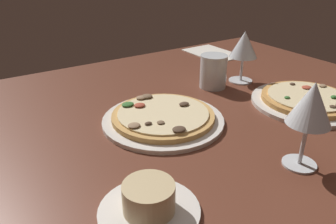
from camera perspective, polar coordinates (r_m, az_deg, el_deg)
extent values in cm
cube|color=brown|center=(77.85, 0.85, -3.56)|extent=(150.00, 110.00, 4.00)
cylinder|color=silver|center=(78.05, -0.84, -1.40)|extent=(28.67, 28.67, 1.00)
cylinder|color=tan|center=(77.55, -0.85, -0.67)|extent=(24.17, 24.17, 1.20)
cylinder|color=beige|center=(77.19, -0.85, -0.14)|extent=(21.40, 21.40, 0.40)
ellipsoid|color=#4C3828|center=(69.03, 1.91, -3.00)|extent=(3.00, 2.60, 0.72)
ellipsoid|color=brown|center=(72.05, -1.27, -1.80)|extent=(1.72, 1.67, 0.42)
ellipsoid|color=brown|center=(84.70, -3.93, 2.69)|extent=(2.96, 2.57, 0.75)
ellipsoid|color=#4C3828|center=(71.67, -3.44, -1.96)|extent=(1.69, 1.21, 0.52)
ellipsoid|color=#4C3828|center=(80.51, 2.78, 1.40)|extent=(2.61, 2.01, 0.68)
ellipsoid|color=#AD4733|center=(80.14, -4.94, 1.20)|extent=(2.74, 2.42, 0.64)
ellipsoid|color=#937556|center=(71.18, -5.99, -2.24)|extent=(2.74, 2.51, 0.60)
ellipsoid|color=#387033|center=(80.81, -6.98, 1.33)|extent=(3.05, 2.55, 0.69)
ellipsoid|color=#937556|center=(84.29, -4.71, 2.50)|extent=(2.47, 2.25, 0.66)
cylinder|color=silver|center=(94.57, 22.75, 1.55)|extent=(28.33, 28.33, 1.00)
cylinder|color=#C68C47|center=(94.15, 22.86, 2.16)|extent=(23.31, 23.31, 1.20)
cylinder|color=beige|center=(93.86, 22.95, 2.61)|extent=(20.14, 20.14, 0.40)
ellipsoid|color=#AD4733|center=(98.48, 22.83, 3.97)|extent=(2.86, 2.36, 0.50)
ellipsoid|color=#937556|center=(86.00, 23.44, 0.81)|extent=(2.06, 1.51, 0.64)
ellipsoid|color=#387033|center=(89.05, 23.43, 1.60)|extent=(2.89, 2.19, 0.49)
ellipsoid|color=#937556|center=(85.18, 22.64, 0.66)|extent=(1.65, 1.35, 0.46)
ellipsoid|color=#387033|center=(94.50, 26.74, 2.35)|extent=(1.90, 1.41, 0.67)
ellipsoid|color=#387033|center=(89.74, 19.89, 2.40)|extent=(1.62, 1.28, 0.46)
ellipsoid|color=#4C3828|center=(88.85, 26.60, 0.87)|extent=(1.75, 1.50, 0.40)
ellipsoid|color=#4C3828|center=(99.71, 20.70, 4.59)|extent=(1.66, 1.40, 0.45)
ellipsoid|color=#937556|center=(101.49, 25.14, 4.16)|extent=(2.27, 1.95, 0.51)
cylinder|color=silver|center=(53.09, -3.27, -16.75)|extent=(15.84, 15.84, 0.80)
cylinder|color=#D1B784|center=(51.29, -3.34, -14.53)|extent=(8.05, 8.05, 4.61)
cylinder|color=silver|center=(105.69, 12.40, 5.34)|extent=(7.24, 7.24, 0.40)
cylinder|color=silver|center=(104.42, 12.61, 7.33)|extent=(0.80, 0.80, 7.35)
cone|color=silver|center=(102.33, 13.02, 11.35)|extent=(8.33, 8.33, 7.82)
cone|color=maroon|center=(102.77, 12.92, 10.39)|extent=(4.09, 4.09, 4.27)
cylinder|color=silver|center=(67.93, 21.71, -8.31)|extent=(6.37, 6.37, 0.40)
cylinder|color=silver|center=(65.68, 22.34, -5.10)|extent=(0.80, 0.80, 8.46)
cone|color=silver|center=(62.15, 23.59, 1.38)|extent=(7.92, 7.92, 7.86)
cone|color=#5B0F19|center=(63.11, 23.20, -0.63)|extent=(2.70, 2.70, 2.97)
cylinder|color=silver|center=(98.07, 7.83, 6.98)|extent=(7.84, 7.84, 9.68)
cylinder|color=silver|center=(98.61, 7.77, 6.08)|extent=(7.22, 7.22, 6.42)
cube|color=silver|center=(133.83, 7.68, 10.05)|extent=(15.04, 22.08, 0.30)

